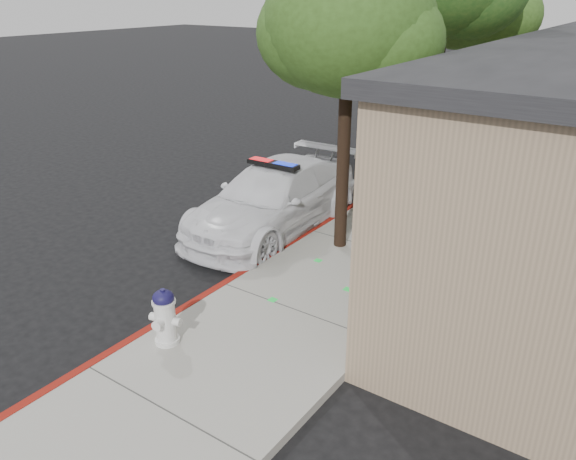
# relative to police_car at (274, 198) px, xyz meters

# --- Properties ---
(ground) EXTENTS (120.00, 120.00, 0.00)m
(ground) POSITION_rel_police_car_xyz_m (0.90, -2.88, -0.76)
(ground) COLOR black
(ground) RESTS_ON ground
(sidewalk) EXTENTS (3.20, 60.00, 0.15)m
(sidewalk) POSITION_rel_police_car_xyz_m (2.50, 0.12, -0.68)
(sidewalk) COLOR #99968B
(sidewalk) RESTS_ON ground
(red_curb) EXTENTS (0.14, 60.00, 0.16)m
(red_curb) POSITION_rel_police_car_xyz_m (0.96, 0.12, -0.68)
(red_curb) COLOR maroon
(red_curb) RESTS_ON ground
(police_car) EXTENTS (2.27, 5.26, 1.63)m
(police_car) POSITION_rel_police_car_xyz_m (0.00, 0.00, 0.00)
(police_car) COLOR white
(police_car) RESTS_ON ground
(fire_hydrant) EXTENTS (0.53, 0.46, 0.92)m
(fire_hydrant) POSITION_rel_police_car_xyz_m (1.48, -4.80, -0.15)
(fire_hydrant) COLOR white
(fire_hydrant) RESTS_ON sidewalk
(street_tree_near) EXTENTS (3.46, 3.16, 5.78)m
(street_tree_near) POSITION_rel_police_car_xyz_m (1.87, -0.19, 3.70)
(street_tree_near) COLOR black
(street_tree_near) RESTS_ON sidewalk
(street_tree_far) EXTENTS (3.43, 3.15, 5.96)m
(street_tree_far) POSITION_rel_police_car_xyz_m (1.80, 7.47, 3.87)
(street_tree_far) COLOR black
(street_tree_far) RESTS_ON sidewalk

